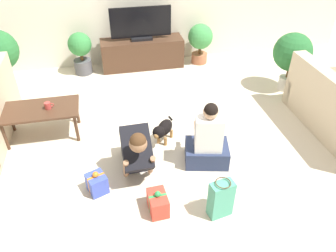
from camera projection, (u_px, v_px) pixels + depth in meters
ground_plane at (165, 141)px, 4.43m from camera, size 16.00×16.00×0.00m
coffee_table at (40, 112)px, 4.30m from camera, size 1.01×0.55×0.43m
tv_console at (142, 53)px, 6.13m from camera, size 1.51×0.45×0.53m
tv at (141, 25)px, 5.82m from camera, size 1.09×0.20×0.59m
potted_plant_corner_right at (292, 54)px, 5.20m from camera, size 0.61×0.61×0.97m
potted_plant_back_left at (81, 50)px, 5.80m from camera, size 0.41×0.41×0.76m
potted_plant_back_right at (200, 40)px, 6.16m from camera, size 0.46×0.46×0.75m
person_kneeling at (136, 150)px, 3.74m from camera, size 0.35×0.80×0.78m
person_sitting at (208, 143)px, 3.91m from camera, size 0.60×0.55×0.87m
dog at (163, 129)px, 4.27m from camera, size 0.35×0.42×0.34m
gift_box_a at (158, 203)px, 3.40m from camera, size 0.20×0.29×0.28m
gift_box_b at (97, 183)px, 3.62m from camera, size 0.26×0.27×0.28m
gift_bag_a at (221, 199)px, 3.31m from camera, size 0.26×0.18×0.46m
mug at (48, 106)px, 4.25m from camera, size 0.12×0.08×0.09m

